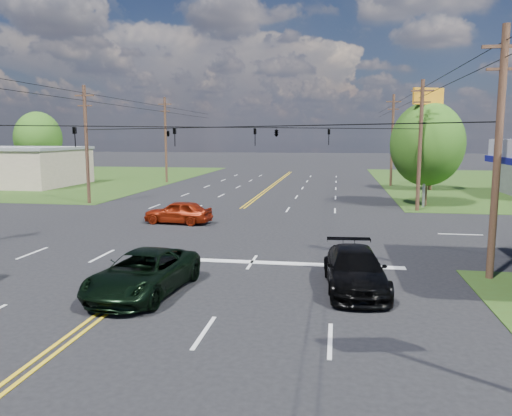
% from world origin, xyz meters
% --- Properties ---
extents(ground, '(280.00, 280.00, 0.00)m').
position_xyz_m(ground, '(0.00, 12.00, 0.00)').
color(ground, black).
rests_on(ground, ground).
extents(grass_nw, '(46.00, 48.00, 0.03)m').
position_xyz_m(grass_nw, '(-35.00, 44.00, 0.00)').
color(grass_nw, '#2D4315').
rests_on(grass_nw, ground).
extents(stop_bar, '(10.00, 0.50, 0.02)m').
position_xyz_m(stop_bar, '(5.00, 4.00, 0.00)').
color(stop_bar, silver).
rests_on(stop_bar, ground).
extents(retail_nw, '(16.00, 11.00, 4.00)m').
position_xyz_m(retail_nw, '(-30.00, 34.00, 2.00)').
color(retail_nw, tan).
rests_on(retail_nw, ground).
extents(pole_se, '(1.60, 0.28, 9.50)m').
position_xyz_m(pole_se, '(13.00, 3.00, 4.92)').
color(pole_se, '#3A2618').
rests_on(pole_se, ground).
extents(pole_nw, '(1.60, 0.28, 9.50)m').
position_xyz_m(pole_nw, '(-13.00, 21.00, 4.92)').
color(pole_nw, '#3A2618').
rests_on(pole_nw, ground).
extents(pole_ne, '(1.60, 0.28, 9.50)m').
position_xyz_m(pole_ne, '(13.00, 21.00, 4.92)').
color(pole_ne, '#3A2618').
rests_on(pole_ne, ground).
extents(pole_left_far, '(1.60, 0.28, 10.00)m').
position_xyz_m(pole_left_far, '(-13.00, 40.00, 5.17)').
color(pole_left_far, '#3A2618').
rests_on(pole_left_far, ground).
extents(pole_right_far, '(1.60, 0.28, 10.00)m').
position_xyz_m(pole_right_far, '(13.00, 40.00, 5.17)').
color(pole_right_far, '#3A2618').
rests_on(pole_right_far, ground).
extents(span_wire_signals, '(26.00, 18.00, 1.13)m').
position_xyz_m(span_wire_signals, '(0.00, 12.00, 6.00)').
color(span_wire_signals, black).
rests_on(span_wire_signals, ground).
extents(power_lines, '(26.04, 100.00, 0.64)m').
position_xyz_m(power_lines, '(0.00, 10.00, 8.60)').
color(power_lines, black).
rests_on(power_lines, ground).
extents(tree_right_a, '(5.70, 5.70, 8.18)m').
position_xyz_m(tree_right_a, '(14.00, 24.00, 4.87)').
color(tree_right_a, '#3A2618').
rests_on(tree_right_a, ground).
extents(tree_right_b, '(4.94, 4.94, 7.09)m').
position_xyz_m(tree_right_b, '(16.50, 36.00, 4.22)').
color(tree_right_b, '#3A2618').
rests_on(tree_right_b, ground).
extents(tree_far_l, '(6.08, 6.08, 8.72)m').
position_xyz_m(tree_far_l, '(-32.00, 44.00, 5.19)').
color(tree_far_l, '#3A2618').
rests_on(tree_far_l, ground).
extents(pickup_dkgreen, '(2.97, 5.57, 1.49)m').
position_xyz_m(pickup_dkgreen, '(0.50, -0.93, 0.75)').
color(pickup_dkgreen, black).
rests_on(pickup_dkgreen, ground).
extents(suv_black, '(2.46, 5.23, 1.47)m').
position_xyz_m(suv_black, '(7.80, 0.75, 0.74)').
color(suv_black, black).
rests_on(suv_black, ground).
extents(sedan_red, '(4.41, 2.11, 1.45)m').
position_xyz_m(sedan_red, '(-2.78, 13.00, 0.73)').
color(sedan_red, maroon).
rests_on(sedan_red, ground).
extents(polesign_ne, '(2.39, 1.21, 9.09)m').
position_xyz_m(polesign_ne, '(13.75, 23.04, 7.21)').
color(polesign_ne, '#A5A5AA').
rests_on(polesign_ne, ground).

